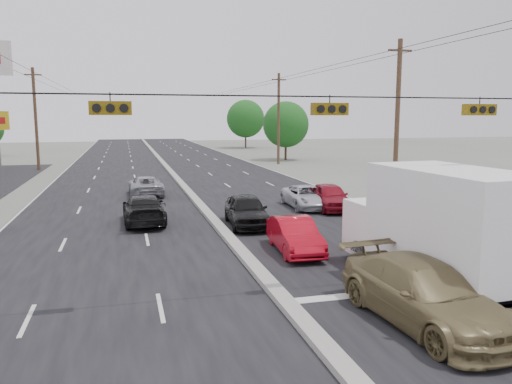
# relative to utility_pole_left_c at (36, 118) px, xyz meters

# --- Properties ---
(ground) EXTENTS (200.00, 200.00, 0.00)m
(ground) POSITION_rel_utility_pole_left_c_xyz_m (12.50, -40.00, -5.11)
(ground) COLOR #606356
(ground) RESTS_ON ground
(road_surface) EXTENTS (20.00, 160.00, 0.02)m
(road_surface) POSITION_rel_utility_pole_left_c_xyz_m (12.50, -10.00, -5.11)
(road_surface) COLOR black
(road_surface) RESTS_ON ground
(center_median) EXTENTS (0.50, 160.00, 0.20)m
(center_median) POSITION_rel_utility_pole_left_c_xyz_m (12.50, -10.00, -5.01)
(center_median) COLOR gray
(center_median) RESTS_ON ground
(utility_pole_left_c) EXTENTS (1.60, 0.30, 10.00)m
(utility_pole_left_c) POSITION_rel_utility_pole_left_c_xyz_m (0.00, 0.00, 0.00)
(utility_pole_left_c) COLOR #422D1E
(utility_pole_left_c) RESTS_ON ground
(utility_pole_right_b) EXTENTS (1.60, 0.30, 10.00)m
(utility_pole_right_b) POSITION_rel_utility_pole_left_c_xyz_m (25.00, -25.00, 0.00)
(utility_pole_right_b) COLOR #422D1E
(utility_pole_right_b) RESTS_ON ground
(utility_pole_right_c) EXTENTS (1.60, 0.30, 10.00)m
(utility_pole_right_c) POSITION_rel_utility_pole_left_c_xyz_m (25.00, 0.00, 0.00)
(utility_pole_right_c) COLOR #422D1E
(utility_pole_right_c) RESTS_ON ground
(traffic_signals) EXTENTS (25.00, 0.30, 0.54)m
(traffic_signals) POSITION_rel_utility_pole_left_c_xyz_m (13.90, -40.00, 0.39)
(traffic_signals) COLOR black
(traffic_signals) RESTS_ON ground
(tree_right_mid) EXTENTS (5.60, 5.60, 7.14)m
(tree_right_mid) POSITION_rel_utility_pole_left_c_xyz_m (27.50, 5.00, -0.77)
(tree_right_mid) COLOR #382619
(tree_right_mid) RESTS_ON ground
(tree_right_far) EXTENTS (6.40, 6.40, 8.16)m
(tree_right_far) POSITION_rel_utility_pole_left_c_xyz_m (28.50, 30.00, -0.15)
(tree_right_far) COLOR #382619
(tree_right_far) RESTS_ON ground
(box_truck) EXTENTS (2.96, 7.50, 3.74)m
(box_truck) POSITION_rel_utility_pole_left_c_xyz_m (17.45, -40.40, -3.19)
(box_truck) COLOR black
(box_truck) RESTS_ON ground
(tan_sedan) EXTENTS (2.70, 5.65, 1.59)m
(tan_sedan) POSITION_rel_utility_pole_left_c_xyz_m (15.50, -42.77, -4.31)
(tan_sedan) COLOR olive
(tan_sedan) RESTS_ON ground
(red_sedan) EXTENTS (1.67, 4.13, 1.33)m
(red_sedan) POSITION_rel_utility_pole_left_c_xyz_m (14.58, -35.50, -4.44)
(red_sedan) COLOR #B30B1A
(red_sedan) RESTS_ON ground
(queue_car_a) EXTENTS (2.09, 4.58, 1.52)m
(queue_car_a) POSITION_rel_utility_pole_left_c_xyz_m (13.90, -30.41, -4.35)
(queue_car_a) COLOR black
(queue_car_a) RESTS_ON ground
(queue_car_b) EXTENTS (1.72, 3.87, 1.23)m
(queue_car_b) POSITION_rel_utility_pole_left_c_xyz_m (19.20, -33.55, -4.49)
(queue_car_b) COLOR silver
(queue_car_b) RESTS_ON ground
(queue_car_c) EXTENTS (2.25, 4.62, 1.27)m
(queue_car_c) POSITION_rel_utility_pole_left_c_xyz_m (18.44, -26.54, -4.47)
(queue_car_c) COLOR silver
(queue_car_c) RESTS_ON ground
(queue_car_d) EXTENTS (2.13, 4.35, 1.22)m
(queue_car_d) POSITION_rel_utility_pole_left_c_xyz_m (19.50, -34.83, -4.50)
(queue_car_d) COLOR #0F114F
(queue_car_d) RESTS_ON ground
(queue_car_e) EXTENTS (2.22, 4.53, 1.49)m
(queue_car_e) POSITION_rel_utility_pole_left_c_xyz_m (19.50, -27.45, -4.36)
(queue_car_e) COLOR maroon
(queue_car_e) RESTS_ON ground
(oncoming_near) EXTENTS (2.08, 4.90, 1.41)m
(oncoming_near) POSITION_rel_utility_pole_left_c_xyz_m (9.12, -28.52, -4.40)
(oncoming_near) COLOR black
(oncoming_near) RESTS_ON ground
(oncoming_far) EXTENTS (2.25, 4.72, 1.30)m
(oncoming_far) POSITION_rel_utility_pole_left_c_xyz_m (9.61, -19.36, -4.46)
(oncoming_far) COLOR gray
(oncoming_far) RESTS_ON ground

